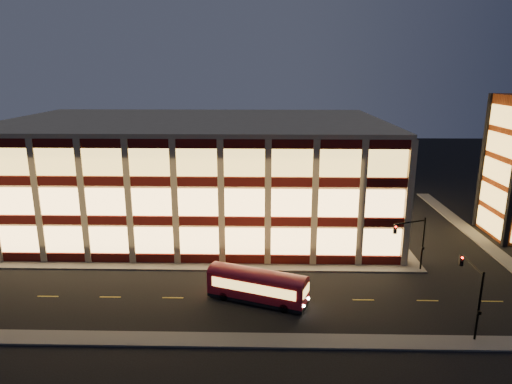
{
  "coord_description": "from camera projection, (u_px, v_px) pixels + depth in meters",
  "views": [
    {
      "loc": [
        6.8,
        -44.97,
        20.9
      ],
      "look_at": [
        5.58,
        8.0,
        6.7
      ],
      "focal_mm": 32.0,
      "sensor_mm": 36.0,
      "label": 1
    }
  ],
  "objects": [
    {
      "name": "trolley_bus",
      "position": [
        257.0,
        284.0,
        42.17
      ],
      "size": [
        9.51,
        5.41,
        3.15
      ],
      "rotation": [
        0.0,
        0.0,
        -0.36
      ],
      "color": "maroon",
      "rests_on": "ground"
    },
    {
      "name": "sidewalk_office_south",
      "position": [
        176.0,
        266.0,
        50.0
      ],
      "size": [
        54.0,
        2.0,
        0.15
      ],
      "primitive_type": "cube",
      "color": "#514F4C",
      "rests_on": "ground"
    },
    {
      "name": "sidewalk_tower_west",
      "position": [
        458.0,
        222.0,
        64.63
      ],
      "size": [
        2.0,
        30.0,
        0.15
      ],
      "primitive_type": "cube",
      "color": "#514F4C",
      "rests_on": "ground"
    },
    {
      "name": "sidewalk_office_east",
      "position": [
        380.0,
        221.0,
        64.87
      ],
      "size": [
        2.0,
        30.0,
        0.15
      ],
      "primitive_type": "cube",
      "color": "#514F4C",
      "rests_on": "ground"
    },
    {
      "name": "ground",
      "position": [
        202.0,
        271.0,
        48.99
      ],
      "size": [
        200.0,
        200.0,
        0.0
      ],
      "primitive_type": "plane",
      "color": "black",
      "rests_on": "ground"
    },
    {
      "name": "traffic_signal_far",
      "position": [
        413.0,
        236.0,
        47.66
      ],
      "size": [
        3.79,
        1.87,
        6.0
      ],
      "color": "black",
      "rests_on": "ground"
    },
    {
      "name": "sidewalk_near",
      "position": [
        180.0,
        340.0,
        36.41
      ],
      "size": [
        100.0,
        2.0,
        0.15
      ],
      "primitive_type": "cube",
      "color": "#514F4C",
      "rests_on": "ground"
    },
    {
      "name": "traffic_signal_near",
      "position": [
        473.0,
        285.0,
        36.74
      ],
      "size": [
        0.32,
        4.45,
        6.0
      ],
      "color": "black",
      "rests_on": "ground"
    },
    {
      "name": "office_building",
      "position": [
        197.0,
        171.0,
        63.51
      ],
      "size": [
        50.45,
        30.45,
        14.5
      ],
      "color": "tan",
      "rests_on": "ground"
    }
  ]
}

